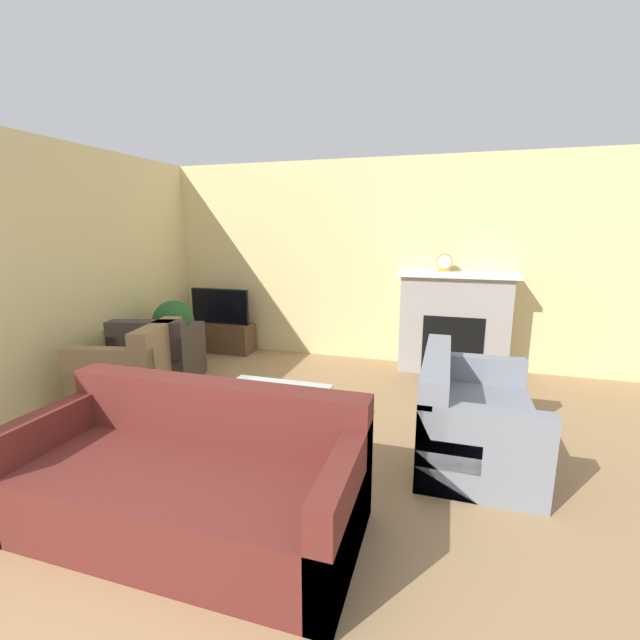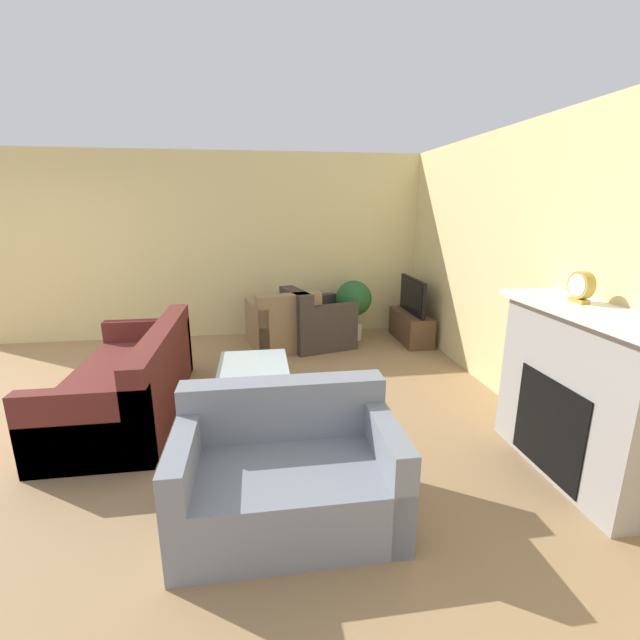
{
  "view_description": "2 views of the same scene",
  "coord_description": "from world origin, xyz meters",
  "views": [
    {
      "loc": [
        1.5,
        -0.68,
        1.81
      ],
      "look_at": [
        0.27,
        3.35,
        0.9
      ],
      "focal_mm": 24.0,
      "sensor_mm": 36.0,
      "label": 1
    },
    {
      "loc": [
        4.09,
        2.59,
        1.95
      ],
      "look_at": [
        0.19,
        3.16,
        0.89
      ],
      "focal_mm": 24.0,
      "sensor_mm": 36.0,
      "label": 2
    }
  ],
  "objects": [
    {
      "name": "tv_stand",
      "position": [
        -1.72,
        4.8,
        0.21
      ],
      "size": [
        0.96,
        0.37,
        0.43
      ],
      "color": "brown",
      "rests_on": "ground_plane"
    },
    {
      "name": "coffee_table",
      "position": [
        0.08,
        2.51,
        0.38
      ],
      "size": [
        0.92,
        0.68,
        0.42
      ],
      "color": "#333338",
      "rests_on": "ground_plane"
    },
    {
      "name": "armchair_by_window",
      "position": [
        -1.71,
        2.91,
        0.3
      ],
      "size": [
        1.06,
        1.04,
        0.82
      ],
      "rotation": [
        0.0,
        0.0,
        -1.36
      ],
      "color": "#8C704C",
      "rests_on": "ground_plane"
    },
    {
      "name": "armchair_accent",
      "position": [
        -1.72,
        3.37,
        0.3
      ],
      "size": [
        1.03,
        1.04,
        0.82
      ],
      "rotation": [
        0.0,
        0.0,
        3.41
      ],
      "color": "#3D332D",
      "rests_on": "ground_plane"
    },
    {
      "name": "couch_loveseat",
      "position": [
        1.72,
        2.73,
        0.29
      ],
      "size": [
        0.86,
        1.36,
        0.82
      ],
      "rotation": [
        0.0,
        0.0,
        1.57
      ],
      "color": "gray",
      "rests_on": "ground_plane"
    },
    {
      "name": "tv",
      "position": [
        -1.72,
        4.8,
        0.68
      ],
      "size": [
        0.9,
        0.06,
        0.51
      ],
      "color": "black",
      "rests_on": "tv_stand"
    },
    {
      "name": "potted_plant",
      "position": [
        -1.93,
        3.98,
        0.57
      ],
      "size": [
        0.53,
        0.53,
        0.89
      ],
      "color": "beige",
      "rests_on": "ground_plane"
    },
    {
      "name": "fireplace",
      "position": [
        1.57,
        4.85,
        0.66
      ],
      "size": [
        1.43,
        0.49,
        1.28
      ],
      "color": "#9E9993",
      "rests_on": "ground_plane"
    },
    {
      "name": "wall_left",
      "position": [
        -2.45,
        2.53,
        1.35
      ],
      "size": [
        0.06,
        8.06,
        2.7
      ],
      "color": "beige",
      "rests_on": "ground_plane"
    },
    {
      "name": "couch_sectional",
      "position": [
        0.05,
        1.34,
        0.29
      ],
      "size": [
        2.11,
        0.95,
        0.82
      ],
      "color": "#5B231E",
      "rests_on": "ground_plane"
    },
    {
      "name": "wall_back",
      "position": [
        0.0,
        5.09,
        1.35
      ],
      "size": [
        7.85,
        0.06,
        2.7
      ],
      "color": "beige",
      "rests_on": "ground_plane"
    },
    {
      "name": "mantel_clock",
      "position": [
        1.42,
        4.85,
        1.39
      ],
      "size": [
        0.2,
        0.07,
        0.23
      ],
      "color": "#B79338",
      "rests_on": "fireplace"
    }
  ]
}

